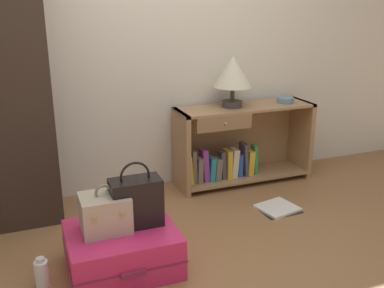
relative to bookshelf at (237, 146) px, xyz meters
name	(u,v)px	position (x,y,z in m)	size (l,w,h in m)	color
ground_plane	(223,274)	(-0.71, -1.26, -0.33)	(9.00, 9.00, 0.00)	olive
back_wall	(147,31)	(-0.71, 0.24, 0.97)	(6.40, 0.10, 2.60)	silver
bookshelf	(237,146)	(0.00, 0.00, 0.00)	(1.20, 0.38, 0.68)	#A37A51
table_lamp	(233,73)	(-0.07, -0.01, 0.64)	(0.32, 0.32, 0.42)	#3D3838
bowl	(285,100)	(0.43, -0.03, 0.38)	(0.15, 0.15, 0.05)	slate
suitcase_large	(122,249)	(-1.25, -0.98, -0.20)	(0.64, 0.55, 0.26)	#DB2860
train_case	(105,213)	(-1.33, -0.94, 0.04)	(0.28, 0.24, 0.29)	#B7A88E
handbag	(136,202)	(-1.14, -0.94, 0.08)	(0.30, 0.16, 0.40)	black
bottle	(42,273)	(-1.71, -0.99, -0.24)	(0.08, 0.08, 0.18)	white
open_book_on_floor	(278,208)	(0.04, -0.63, -0.32)	(0.33, 0.31, 0.02)	white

